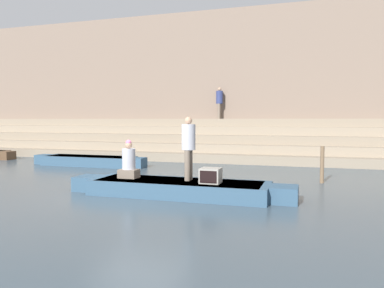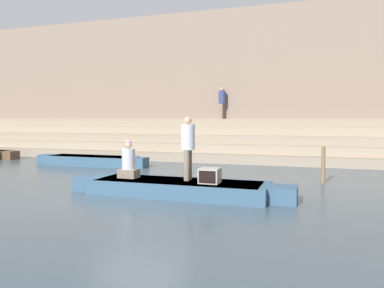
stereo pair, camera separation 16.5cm
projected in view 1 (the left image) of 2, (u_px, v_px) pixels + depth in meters
The scene contains 10 objects.
ground_plane at pixel (139, 193), 10.34m from camera, with size 120.00×120.00×0.00m, color #3D4C56.
ghat_steps at pixel (218, 144), 19.28m from camera, with size 36.00×3.47×2.07m.
back_wall at pixel (226, 85), 20.85m from camera, with size 34.20×1.28×7.98m.
rowboat_main at pixel (178, 188), 9.91m from camera, with size 6.12×1.51×0.40m.
person_standing at pixel (189, 144), 9.92m from camera, with size 0.37×0.37×1.69m.
person_rowing at pixel (129, 163), 10.36m from camera, with size 0.51×0.40×1.06m.
tv_set at pixel (211, 176), 9.51m from camera, with size 0.51×0.49×0.38m.
moored_boat_shore at pixel (89, 160), 16.42m from camera, with size 5.30×1.19×0.42m.
mooring_post at pixel (322, 165), 11.87m from camera, with size 0.12×0.12×1.18m, color brown.
person_on_steps at pixel (219, 101), 20.07m from camera, with size 0.36×0.36×1.68m.
Camera 1 is at (4.45, -9.33, 2.02)m, focal length 35.00 mm.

